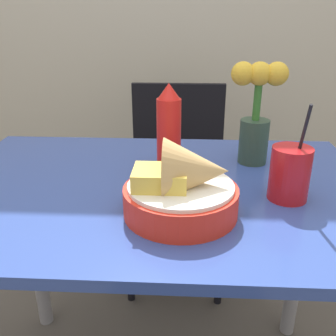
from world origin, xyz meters
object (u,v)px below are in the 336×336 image
object	(u,v)px
food_basket	(184,188)
drink_cup	(290,175)
ketchup_bottle	(169,129)
chair_far_window	(177,165)
flower_vase	(256,110)

from	to	relation	value
food_basket	drink_cup	world-z (taller)	drink_cup
food_basket	drink_cup	size ratio (longest dim) A/B	1.06
food_basket	ketchup_bottle	bearing A→B (deg)	100.48
ketchup_bottle	chair_far_window	bearing A→B (deg)	89.39
drink_cup	flower_vase	world-z (taller)	flower_vase
chair_far_window	food_basket	size ratio (longest dim) A/B	3.63
ketchup_bottle	flower_vase	distance (m)	0.24
flower_vase	ketchup_bottle	bearing A→B (deg)	-164.33
ketchup_bottle	drink_cup	bearing A→B (deg)	-29.61
ketchup_bottle	flower_vase	bearing A→B (deg)	15.67
drink_cup	flower_vase	distance (m)	0.24
ketchup_bottle	flower_vase	size ratio (longest dim) A/B	0.84
chair_far_window	flower_vase	xyz separation A→B (m)	(0.22, -0.54, 0.38)
flower_vase	chair_far_window	bearing A→B (deg)	111.93
drink_cup	food_basket	bearing A→B (deg)	-160.51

